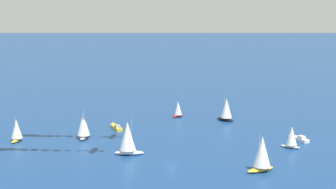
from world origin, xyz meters
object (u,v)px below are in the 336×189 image
sailboat_far_stbd (83,126)px  motorboat_outer_ring_b (116,127)px  sailboat_near_centre (292,137)px  sailboat_ahead (128,138)px  sailboat_outer_ring_d (16,130)px  sailboat_mid_cluster (262,153)px  sailboat_offshore (226,109)px  sailboat_inshore (178,109)px  motorboat_far_port (298,138)px

sailboat_far_stbd → motorboat_outer_ring_b: size_ratio=1.19×
sailboat_near_centre → sailboat_ahead: bearing=-26.5°
sailboat_ahead → motorboat_outer_ring_b: 37.42m
sailboat_far_stbd → motorboat_outer_ring_b: bearing=-159.2°
sailboat_outer_ring_d → sailboat_mid_cluster: bearing=123.5°
sailboat_far_stbd → sailboat_offshore: (-65.08, 7.56, 0.03)m
sailboat_inshore → sailboat_mid_cluster: size_ratio=0.65×
sailboat_near_centre → sailboat_mid_cluster: (27.17, 12.41, 1.58)m
sailboat_near_centre → sailboat_outer_ring_d: (77.90, -64.36, 0.28)m
sailboat_near_centre → motorboat_outer_ring_b: 71.34m
sailboat_offshore → motorboat_far_port: bearing=91.5°
sailboat_near_centre → sailboat_outer_ring_d: size_ratio=0.93×
sailboat_ahead → sailboat_mid_cluster: sailboat_ahead is taller
sailboat_inshore → sailboat_ahead: 61.98m
sailboat_mid_cluster → sailboat_near_centre: bearing=-155.5°
sailboat_near_centre → motorboat_far_port: (-10.43, -5.92, -3.38)m
motorboat_far_port → sailboat_mid_cluster: bearing=26.0°
sailboat_ahead → sailboat_inshore: bearing=-141.6°
sailboat_offshore → sailboat_mid_cluster: bearing=57.9°
motorboat_far_port → sailboat_ahead: (62.52, -20.02, 5.17)m
sailboat_offshore → sailboat_mid_cluster: 68.88m
motorboat_far_port → sailboat_mid_cluster: size_ratio=0.76×
sailboat_offshore → sailboat_mid_cluster: sailboat_mid_cluster is taller
motorboat_far_port → motorboat_outer_ring_b: (48.48, -54.32, 0.00)m
sailboat_mid_cluster → motorboat_outer_ring_b: (10.88, -72.66, -4.95)m
sailboat_ahead → sailboat_mid_cluster: (-24.92, 38.36, -0.22)m
sailboat_inshore → sailboat_far_stbd: bearing=11.8°
sailboat_inshore → sailboat_offshore: sailboat_offshore is taller
sailboat_near_centre → sailboat_mid_cluster: sailboat_mid_cluster is taller
sailboat_ahead → sailboat_outer_ring_d: sailboat_ahead is taller
sailboat_offshore → motorboat_outer_ring_b: sailboat_offshore is taller
sailboat_near_centre → sailboat_offshore: 46.93m
motorboat_outer_ring_b → sailboat_outer_ring_d: (39.85, -4.11, 3.66)m
sailboat_inshore → sailboat_ahead: (48.52, 38.51, 2.20)m
sailboat_near_centre → motorboat_far_port: bearing=-150.4°
motorboat_far_port → sailboat_ahead: sailboat_ahead is taller
sailboat_ahead → sailboat_mid_cluster: bearing=123.0°
sailboat_offshore → sailboat_outer_ring_d: (87.28, -18.39, -0.85)m
sailboat_mid_cluster → sailboat_inshore: bearing=-107.1°
sailboat_near_centre → sailboat_ahead: sailboat_ahead is taller
sailboat_far_stbd → sailboat_inshore: bearing=-168.2°
motorboat_far_port → sailboat_far_stbd: (66.13, -47.60, 4.48)m
sailboat_offshore → sailboat_ahead: (61.47, 20.02, 0.66)m
sailboat_inshore → sailboat_offshore: (-12.95, 18.48, 1.53)m
sailboat_far_stbd → sailboat_mid_cluster: bearing=113.4°
sailboat_far_stbd → sailboat_inshore: 53.28m
sailboat_inshore → sailboat_outer_ring_d: size_ratio=0.84×
sailboat_far_stbd → sailboat_ahead: bearing=97.4°
sailboat_far_stbd → sailboat_outer_ring_d: sailboat_far_stbd is taller
sailboat_offshore → sailboat_outer_ring_d: size_ratio=1.19×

